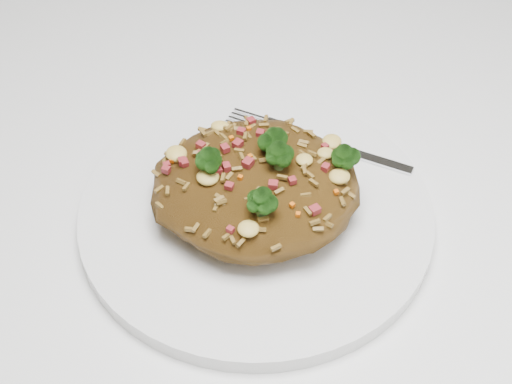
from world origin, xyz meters
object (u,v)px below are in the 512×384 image
(fork, at_px, (326,145))
(fried_rice, at_px, (257,179))
(dining_table, at_px, (313,250))
(plate, at_px, (256,212))

(fork, bearing_deg, fried_rice, -105.85)
(dining_table, xyz_separation_m, plate, (-0.05, -0.04, 0.10))
(dining_table, distance_m, plate, 0.12)
(plate, bearing_deg, fork, 49.57)
(fried_rice, bearing_deg, plate, 158.18)
(dining_table, height_order, plate, plate)
(plate, bearing_deg, dining_table, 39.27)
(dining_table, height_order, fork, fork)
(dining_table, bearing_deg, fried_rice, -140.29)
(plate, distance_m, fork, 0.09)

